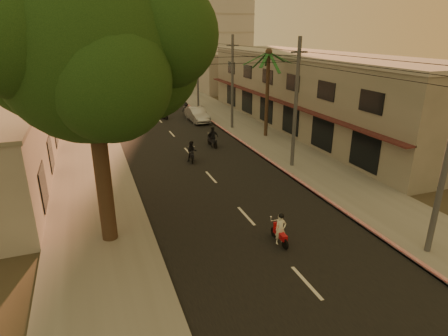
{
  "coord_description": "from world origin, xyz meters",
  "views": [
    {
      "loc": [
        -7.27,
        -14.37,
        9.35
      ],
      "look_at": [
        -0.22,
        4.85,
        1.79
      ],
      "focal_mm": 30.0,
      "sensor_mm": 36.0,
      "label": 1
    }
  ],
  "objects": [
    {
      "name": "scooter_mid_a",
      "position": [
        -0.33,
        11.58,
        0.76
      ],
      "size": [
        1.02,
        1.68,
        1.67
      ],
      "rotation": [
        0.0,
        0.0,
        -0.22
      ],
      "color": "black",
      "rests_on": "ground"
    },
    {
      "name": "shophouse_row",
      "position": [
        13.95,
        18.0,
        3.65
      ],
      "size": [
        8.8,
        34.2,
        7.3
      ],
      "color": "gray",
      "rests_on": "ground"
    },
    {
      "name": "sidewalk_right",
      "position": [
        7.5,
        20.0,
        0.06
      ],
      "size": [
        5.0,
        140.0,
        0.12
      ],
      "primitive_type": "cube",
      "color": "slate",
      "rests_on": "ground"
    },
    {
      "name": "scooter_far_a",
      "position": [
        0.54,
        26.73,
        0.88
      ],
      "size": [
        1.27,
        1.87,
        1.93
      ],
      "rotation": [
        0.0,
        0.0,
        0.36
      ],
      "color": "black",
      "rests_on": "ground"
    },
    {
      "name": "filler_left_far",
      "position": [
        -14.0,
        52.0,
        3.5
      ],
      "size": [
        8.0,
        14.0,
        7.0
      ],
      "primitive_type": "cube",
      "color": "#A29B93",
      "rests_on": "ground"
    },
    {
      "name": "scooter_far_b",
      "position": [
        3.39,
        27.41,
        0.73
      ],
      "size": [
        0.98,
        1.63,
        1.59
      ],
      "rotation": [
        0.0,
        0.0,
        0.01
      ],
      "color": "black",
      "rests_on": "ground"
    },
    {
      "name": "palm_tree",
      "position": [
        8.0,
        16.0,
        7.15
      ],
      "size": [
        5.0,
        5.0,
        8.2
      ],
      "color": "black",
      "rests_on": "ground"
    },
    {
      "name": "scooter_mid_b",
      "position": [
        2.34,
        14.64,
        0.82
      ],
      "size": [
        1.09,
        1.86,
        1.83
      ],
      "rotation": [
        0.0,
        0.0,
        0.09
      ],
      "color": "black",
      "rests_on": "ground"
    },
    {
      "name": "parked_car",
      "position": [
        3.78,
        24.19,
        0.77
      ],
      "size": [
        1.81,
        4.74,
        1.54
      ],
      "primitive_type": "imported",
      "rotation": [
        0.0,
        0.0,
        0.02
      ],
      "color": "#A5A7AD",
      "rests_on": "ground"
    },
    {
      "name": "ground",
      "position": [
        0.0,
        0.0,
        0.0
      ],
      "size": [
        160.0,
        160.0,
        0.0
      ],
      "primitive_type": "plane",
      "color": "#383023",
      "rests_on": "ground"
    },
    {
      "name": "utility_poles",
      "position": [
        6.2,
        20.0,
        6.54
      ],
      "size": [
        1.2,
        48.26,
        9.0
      ],
      "color": "#38383A",
      "rests_on": "ground"
    },
    {
      "name": "filler_right",
      "position": [
        14.0,
        45.0,
        3.0
      ],
      "size": [
        8.0,
        14.0,
        6.0
      ],
      "primitive_type": "cube",
      "color": "#A29B93",
      "rests_on": "ground"
    },
    {
      "name": "sidewalk_left",
      "position": [
        -7.5,
        20.0,
        0.06
      ],
      "size": [
        5.0,
        140.0,
        0.12
      ],
      "primitive_type": "cube",
      "color": "slate",
      "rests_on": "ground"
    },
    {
      "name": "filler_left_near",
      "position": [
        -14.0,
        34.0,
        2.2
      ],
      "size": [
        8.0,
        14.0,
        4.4
      ],
      "primitive_type": "cube",
      "color": "#A29B93",
      "rests_on": "ground"
    },
    {
      "name": "distant_tower",
      "position": [
        16.0,
        56.0,
        14.0
      ],
      "size": [
        12.1,
        12.1,
        28.0
      ],
      "color": "#B7B5B2",
      "rests_on": "ground"
    },
    {
      "name": "road",
      "position": [
        0.0,
        20.0,
        0.01
      ],
      "size": [
        10.0,
        140.0,
        0.02
      ],
      "primitive_type": "cube",
      "color": "black",
      "rests_on": "ground"
    },
    {
      "name": "scooter_red",
      "position": [
        0.4,
        -1.02,
        0.69
      ],
      "size": [
        0.61,
        1.62,
        1.58
      ],
      "rotation": [
        0.0,
        0.0,
        -0.01
      ],
      "color": "black",
      "rests_on": "ground"
    },
    {
      "name": "curb_stripe",
      "position": [
        5.1,
        15.0,
        0.1
      ],
      "size": [
        0.2,
        60.0,
        0.2
      ],
      "primitive_type": "cube",
      "color": "#B51321",
      "rests_on": "ground"
    },
    {
      "name": "broadleaf_tree",
      "position": [
        -6.61,
        2.14,
        8.48
      ],
      "size": [
        9.6,
        8.7,
        12.1
      ],
      "color": "black",
      "rests_on": "ground"
    }
  ]
}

